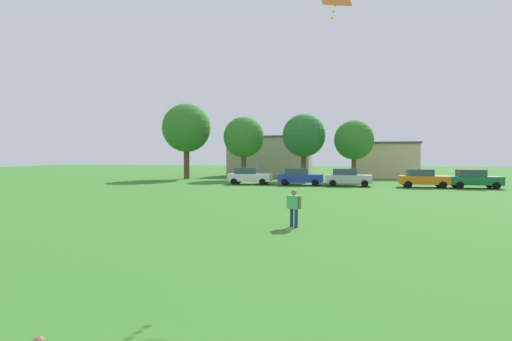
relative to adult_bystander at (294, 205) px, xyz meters
The scene contains 14 objects.
ground_plane 14.51m from the adult_bystander, 95.15° to the left, with size 160.00×160.00×0.00m, color #387528.
adult_bystander is the anchor object (origin of this frame).
kite 7.96m from the adult_bystander, 47.55° to the right, with size 1.17×0.82×1.08m.
parked_car_white_0 25.07m from the adult_bystander, 107.43° to the left, with size 4.30×2.02×1.68m.
parked_car_blue_1 23.77m from the adult_bystander, 95.61° to the left, with size 4.30×2.02×1.68m.
parked_car_silver_2 23.59m from the adult_bystander, 84.45° to the left, with size 4.30×2.02×1.68m.
parked_car_orange_3 24.86m from the adult_bystander, 68.79° to the left, with size 4.30×2.02×1.68m.
parked_car_green_4 26.70m from the adult_bystander, 60.15° to the left, with size 4.30×2.02×1.68m.
tree_far_left 36.37m from the adult_bystander, 118.79° to the left, with size 6.00×6.00×9.35m.
tree_left 33.11m from the adult_bystander, 107.58° to the left, with size 4.86×4.86×7.57m.
tree_right 31.44m from the adult_bystander, 94.94° to the left, with size 4.95×4.95×7.72m.
tree_far_right 31.27m from the adult_bystander, 84.50° to the left, with size 4.42×4.42×6.89m.
house_left 41.79m from the adult_bystander, 80.26° to the left, with size 8.37×8.67×4.66m.
house_right 42.06m from the adult_bystander, 101.56° to the left, with size 11.84×6.38×5.62m.
Camera 1 is at (3.38, -1.38, 3.00)m, focal length 29.01 mm.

